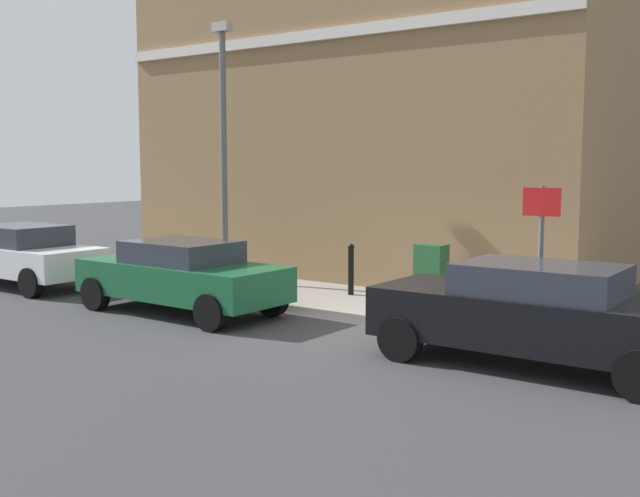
{
  "coord_description": "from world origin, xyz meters",
  "views": [
    {
      "loc": [
        -10.36,
        -5.98,
        2.76
      ],
      "look_at": [
        1.05,
        2.17,
        1.2
      ],
      "focal_mm": 41.98,
      "sensor_mm": 36.0,
      "label": 1
    }
  ],
  "objects_px": {
    "car_white": "(21,254)",
    "bollard_near_cabinet": "(351,268)",
    "car_green": "(182,275)",
    "utility_cabinet": "(431,277)",
    "lamppost": "(224,141)",
    "street_sign": "(541,237)",
    "car_black": "(533,312)"
  },
  "relations": [
    {
      "from": "car_white",
      "to": "bollard_near_cabinet",
      "type": "xyz_separation_m",
      "value": [
        2.7,
        -7.27,
        -0.03
      ]
    },
    {
      "from": "car_green",
      "to": "utility_cabinet",
      "type": "relative_size",
      "value": 3.67
    },
    {
      "from": "bollard_near_cabinet",
      "to": "lamppost",
      "type": "bearing_deg",
      "value": 93.11
    },
    {
      "from": "car_green",
      "to": "street_sign",
      "type": "bearing_deg",
      "value": -164.17
    },
    {
      "from": "car_white",
      "to": "utility_cabinet",
      "type": "distance_m",
      "value": 9.48
    },
    {
      "from": "car_green",
      "to": "street_sign",
      "type": "relative_size",
      "value": 1.84
    },
    {
      "from": "utility_cabinet",
      "to": "car_white",
      "type": "bearing_deg",
      "value": 105.89
    },
    {
      "from": "car_green",
      "to": "car_white",
      "type": "relative_size",
      "value": 0.99
    },
    {
      "from": "car_white",
      "to": "street_sign",
      "type": "xyz_separation_m",
      "value": [
        1.53,
        -11.55,
        0.93
      ]
    },
    {
      "from": "street_sign",
      "to": "car_green",
      "type": "bearing_deg",
      "value": 104.78
    },
    {
      "from": "lamppost",
      "to": "bollard_near_cabinet",
      "type": "bearing_deg",
      "value": -86.89
    },
    {
      "from": "street_sign",
      "to": "lamppost",
      "type": "distance_m",
      "value": 7.8
    },
    {
      "from": "utility_cabinet",
      "to": "lamppost",
      "type": "relative_size",
      "value": 0.2
    },
    {
      "from": "car_white",
      "to": "car_green",
      "type": "bearing_deg",
      "value": 179.06
    },
    {
      "from": "car_green",
      "to": "car_white",
      "type": "xyz_separation_m",
      "value": [
        0.11,
        5.32,
        0.01
      ]
    },
    {
      "from": "car_green",
      "to": "street_sign",
      "type": "distance_m",
      "value": 6.51
    },
    {
      "from": "car_white",
      "to": "bollard_near_cabinet",
      "type": "distance_m",
      "value": 7.75
    },
    {
      "from": "car_black",
      "to": "car_green",
      "type": "relative_size",
      "value": 1.02
    },
    {
      "from": "car_green",
      "to": "street_sign",
      "type": "xyz_separation_m",
      "value": [
        1.64,
        -6.23,
        0.94
      ]
    },
    {
      "from": "car_black",
      "to": "utility_cabinet",
      "type": "height_order",
      "value": "car_black"
    },
    {
      "from": "car_black",
      "to": "car_white",
      "type": "height_order",
      "value": "car_black"
    },
    {
      "from": "street_sign",
      "to": "lamppost",
      "type": "bearing_deg",
      "value": 82.57
    },
    {
      "from": "lamppost",
      "to": "car_white",
      "type": "bearing_deg",
      "value": 122.24
    },
    {
      "from": "utility_cabinet",
      "to": "street_sign",
      "type": "bearing_deg",
      "value": -113.65
    },
    {
      "from": "car_black",
      "to": "bollard_near_cabinet",
      "type": "relative_size",
      "value": 4.16
    },
    {
      "from": "bollard_near_cabinet",
      "to": "car_green",
      "type": "bearing_deg",
      "value": 145.27
    },
    {
      "from": "utility_cabinet",
      "to": "street_sign",
      "type": "relative_size",
      "value": 0.5
    },
    {
      "from": "car_black",
      "to": "street_sign",
      "type": "distance_m",
      "value": 1.81
    },
    {
      "from": "car_black",
      "to": "bollard_near_cabinet",
      "type": "distance_m",
      "value": 5.43
    },
    {
      "from": "lamppost",
      "to": "street_sign",
      "type": "bearing_deg",
      "value": -97.43
    },
    {
      "from": "lamppost",
      "to": "car_black",
      "type": "bearing_deg",
      "value": -107.31
    },
    {
      "from": "car_white",
      "to": "utility_cabinet",
      "type": "bearing_deg",
      "value": -163.86
    }
  ]
}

